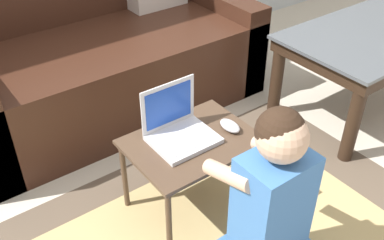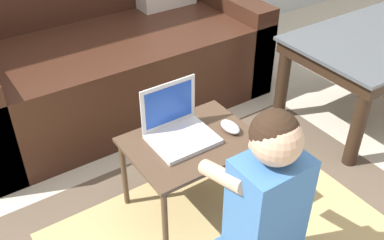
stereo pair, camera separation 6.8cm
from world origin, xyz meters
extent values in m
plane|color=beige|center=(0.00, 0.00, 0.00)|extent=(16.00, 16.00, 0.00)
cube|color=brown|center=(-0.07, -0.13, 0.00)|extent=(1.85, 1.27, 0.01)
cube|color=tan|center=(-0.07, -0.13, 0.01)|extent=(1.33, 0.92, 0.00)
cube|color=#381E14|center=(0.04, 1.07, 0.23)|extent=(1.70, 0.87, 0.46)
cube|color=#381E14|center=(0.81, 1.07, 0.28)|extent=(0.16, 0.87, 0.55)
cube|color=#4C5156|center=(1.21, 0.16, 0.48)|extent=(1.01, 0.63, 0.02)
cube|color=black|center=(1.21, 0.16, 0.44)|extent=(0.97, 0.61, 0.07)
cylinder|color=black|center=(0.76, -0.10, 0.24)|extent=(0.07, 0.07, 0.47)
cylinder|color=black|center=(0.76, 0.42, 0.24)|extent=(0.07, 0.07, 0.47)
cylinder|color=black|center=(1.66, 0.42, 0.24)|extent=(0.07, 0.07, 0.47)
cube|color=#4C3828|center=(-0.07, 0.10, 0.37)|extent=(0.52, 0.39, 0.02)
cylinder|color=#4C3828|center=(-0.31, -0.07, 0.18)|extent=(0.02, 0.02, 0.36)
cylinder|color=#4C3828|center=(0.16, -0.07, 0.18)|extent=(0.02, 0.02, 0.36)
cylinder|color=#4C3828|center=(-0.31, 0.27, 0.18)|extent=(0.02, 0.02, 0.36)
cylinder|color=#4C3828|center=(0.16, 0.27, 0.18)|extent=(0.02, 0.02, 0.36)
cube|color=silver|center=(-0.10, 0.12, 0.38)|extent=(0.26, 0.21, 0.02)
cube|color=silver|center=(-0.10, 0.10, 0.39)|extent=(0.21, 0.13, 0.00)
cube|color=silver|center=(-0.10, 0.22, 0.50)|extent=(0.26, 0.01, 0.20)
cube|color=#1E47B7|center=(-0.10, 0.22, 0.50)|extent=(0.22, 0.00, 0.17)
ellipsoid|color=silver|center=(0.10, 0.07, 0.39)|extent=(0.06, 0.11, 0.04)
cube|color=#3D70B2|center=(-0.06, -0.35, 0.36)|extent=(0.24, 0.18, 0.43)
sphere|color=tan|center=(-0.06, -0.35, 0.66)|extent=(0.17, 0.17, 0.17)
sphere|color=black|center=(-0.06, -0.34, 0.68)|extent=(0.16, 0.16, 0.16)
cylinder|color=tan|center=(-0.18, -0.25, 0.49)|extent=(0.06, 0.23, 0.12)
cylinder|color=tan|center=(0.05, -0.25, 0.49)|extent=(0.06, 0.23, 0.12)
camera|label=1|loc=(-0.94, -1.06, 1.50)|focal=42.00mm
camera|label=2|loc=(-0.88, -1.10, 1.50)|focal=42.00mm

